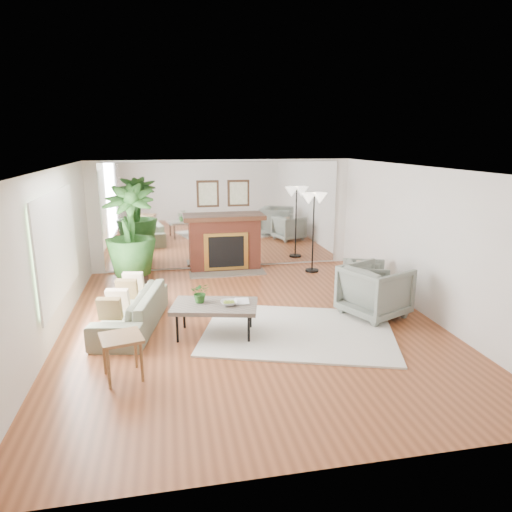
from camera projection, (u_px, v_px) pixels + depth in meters
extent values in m
plane|color=brown|center=(251.00, 323.00, 7.49)|extent=(7.00, 7.00, 0.00)
cube|color=silver|center=(49.00, 259.00, 6.62)|extent=(0.02, 7.00, 2.50)
cube|color=silver|center=(424.00, 242.00, 7.74)|extent=(0.02, 7.00, 2.50)
cube|color=silver|center=(223.00, 215.00, 10.50)|extent=(6.00, 0.02, 2.50)
cube|color=silver|center=(223.00, 215.00, 10.48)|extent=(5.40, 0.04, 2.40)
cube|color=#B2E09E|center=(56.00, 246.00, 6.99)|extent=(0.04, 2.40, 1.50)
cube|color=brown|center=(225.00, 244.00, 10.46)|extent=(1.60, 0.40, 1.20)
cube|color=gold|center=(226.00, 252.00, 10.29)|extent=(1.00, 0.04, 0.85)
cube|color=black|center=(226.00, 252.00, 10.27)|extent=(0.80, 0.04, 0.70)
cube|color=#60564C|center=(227.00, 273.00, 10.27)|extent=(1.70, 0.55, 0.03)
cube|color=#4A2517|center=(225.00, 218.00, 10.29)|extent=(1.85, 0.46, 0.10)
cube|color=black|center=(208.00, 194.00, 10.26)|extent=(0.50, 0.04, 0.60)
cube|color=black|center=(239.00, 193.00, 10.39)|extent=(0.50, 0.04, 0.60)
cube|color=silver|center=(298.00, 331.00, 7.13)|extent=(3.41, 2.87, 0.03)
cube|color=#60564C|center=(215.00, 306.00, 6.92)|extent=(1.41, 1.02, 0.06)
cylinder|color=black|center=(177.00, 328.00, 6.74)|extent=(0.04, 0.04, 0.45)
cylinder|color=black|center=(249.00, 329.00, 6.70)|extent=(0.04, 0.04, 0.45)
cylinder|color=black|center=(184.00, 315.00, 7.26)|extent=(0.04, 0.04, 0.45)
cylinder|color=black|center=(251.00, 316.00, 7.22)|extent=(0.04, 0.04, 0.45)
imported|color=#6F725B|center=(131.00, 310.00, 7.28)|extent=(1.16, 2.12, 0.59)
imported|color=slate|center=(365.00, 281.00, 8.52)|extent=(1.01, 1.00, 0.73)
imported|color=slate|center=(375.00, 291.00, 7.71)|extent=(1.28, 1.27, 0.89)
cube|color=brown|center=(121.00, 338.00, 5.65)|extent=(0.60, 0.60, 0.04)
cylinder|color=brown|center=(109.00, 368.00, 5.47)|extent=(0.04, 0.04, 0.53)
cylinder|color=brown|center=(142.00, 362.00, 5.63)|extent=(0.04, 0.04, 0.53)
cylinder|color=brown|center=(104.00, 355.00, 5.81)|extent=(0.04, 0.04, 0.53)
cylinder|color=brown|center=(136.00, 349.00, 5.98)|extent=(0.04, 0.04, 0.53)
cylinder|color=black|center=(133.00, 278.00, 9.23)|extent=(0.61, 0.61, 0.43)
imported|color=#2C5D22|center=(130.00, 230.00, 8.99)|extent=(1.05, 1.05, 1.79)
cylinder|color=black|center=(312.00, 270.00, 10.46)|extent=(0.30, 0.30, 0.04)
cylinder|color=black|center=(313.00, 234.00, 10.25)|extent=(0.03, 0.03, 1.73)
cone|color=white|center=(309.00, 198.00, 10.03)|extent=(0.32, 0.32, 0.24)
cone|color=white|center=(320.00, 198.00, 10.07)|extent=(0.32, 0.32, 0.24)
imported|color=#2C5D22|center=(200.00, 292.00, 6.95)|extent=(0.31, 0.27, 0.32)
imported|color=brown|center=(229.00, 303.00, 6.87)|extent=(0.26, 0.26, 0.06)
imported|color=brown|center=(235.00, 302.00, 6.99)|extent=(0.24, 0.31, 0.02)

